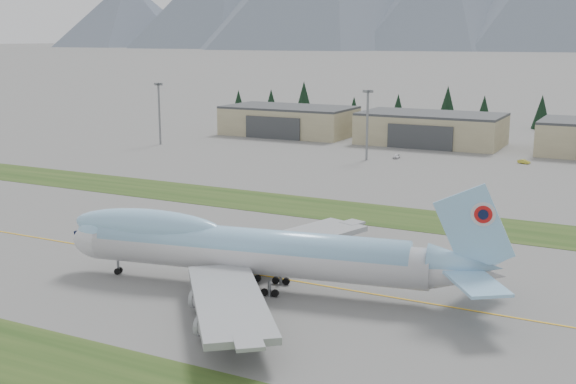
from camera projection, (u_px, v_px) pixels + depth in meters
The scene contains 11 objects.
ground at pixel (254, 274), 112.42m from camera, with size 7000.00×7000.00×0.00m, color slate.
grass_strip_near at pixel (83, 373), 79.32m from camera, with size 400.00×14.00×0.08m, color #264318.
grass_strip_far at pixel (360, 213), 151.62m from camera, with size 400.00×18.00×0.08m, color #264318.
taxiway_line_main at pixel (254, 274), 112.42m from camera, with size 400.00×0.40×0.02m, color gold.
boeing_747_freighter at pixel (250, 250), 105.14m from camera, with size 67.25×56.93×17.63m.
hangar_left at pixel (289, 120), 272.95m from camera, with size 48.00×26.60×10.80m.
hangar_center at pixel (431, 129), 248.52m from camera, with size 48.00×26.60×10.80m.
floodlight_masts at pixel (503, 115), 196.42m from camera, with size 201.98×9.49×24.84m.
service_vehicle_a at pixel (396, 158), 220.24m from camera, with size 1.59×3.95×1.35m, color silver.
service_vehicle_b at pixel (524, 164), 211.05m from camera, with size 1.29×3.68×1.21m, color gold.
conifer_belt at pixel (517, 110), 293.23m from camera, with size 267.30×14.80×16.96m.
Camera 1 is at (53.51, -93.09, 36.11)m, focal length 45.00 mm.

